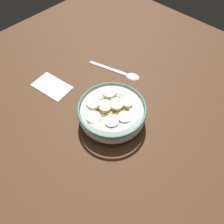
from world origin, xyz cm
name	(u,v)px	position (x,y,z in cm)	size (l,w,h in cm)	color
ground_plane	(112,121)	(0.00, 0.00, -1.00)	(111.99, 111.99, 2.00)	#472B19
cereal_bowl	(112,113)	(0.00, -0.02, 2.76)	(17.08, 17.08, 5.64)	white
spoon	(125,74)	(-8.36, 14.73, 0.33)	(16.83, 6.79, 0.80)	#B7B7BC
folded_napkin	(52,86)	(-20.60, -3.63, 0.15)	(11.04, 6.62, 0.30)	silver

